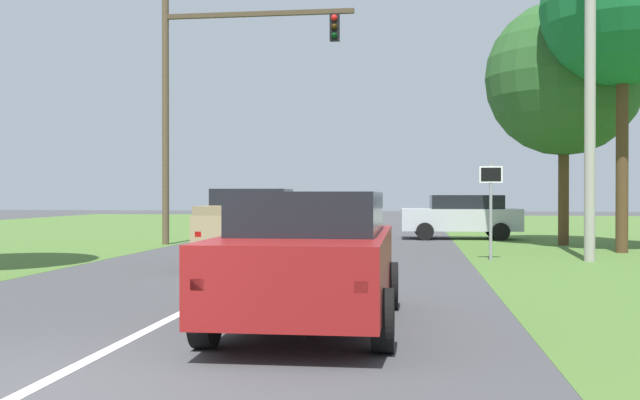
# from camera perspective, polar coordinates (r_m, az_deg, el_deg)

# --- Properties ---
(ground_plane) EXTENTS (120.00, 120.00, 0.00)m
(ground_plane) POSITION_cam_1_polar(r_m,az_deg,el_deg) (17.06, -4.16, -5.48)
(ground_plane) COLOR #424244
(red_suv_near) EXTENTS (2.31, 5.01, 1.79)m
(red_suv_near) POSITION_cam_1_polar(r_m,az_deg,el_deg) (9.76, -0.65, -4.27)
(red_suv_near) COLOR maroon
(red_suv_near) RESTS_ON ground_plane
(pickup_truck_lead) EXTENTS (2.44, 4.92, 1.89)m
(pickup_truck_lead) POSITION_cam_1_polar(r_m,az_deg,el_deg) (17.93, -5.25, -2.05)
(pickup_truck_lead) COLOR tan
(pickup_truck_lead) RESTS_ON ground_plane
(traffic_light) EXTENTS (6.76, 0.40, 8.58)m
(traffic_light) POSITION_cam_1_polar(r_m,az_deg,el_deg) (25.69, -8.71, 8.92)
(traffic_light) COLOR brown
(traffic_light) RESTS_ON ground_plane
(keep_moving_sign) EXTENTS (0.60, 0.09, 2.64)m
(keep_moving_sign) POSITION_cam_1_polar(r_m,az_deg,el_deg) (19.60, 13.33, 0.20)
(keep_moving_sign) COLOR gray
(keep_moving_sign) RESTS_ON ground_plane
(oak_tree_right) EXTENTS (5.37, 5.37, 8.48)m
(oak_tree_right) POSITION_cam_1_polar(r_m,az_deg,el_deg) (26.67, 18.68, 9.09)
(oak_tree_right) COLOR #4C351E
(oak_tree_right) RESTS_ON ground_plane
(crossing_suv_far) EXTENTS (4.68, 2.19, 1.74)m
(crossing_suv_far) POSITION_cam_1_polar(r_m,az_deg,el_deg) (29.01, 11.11, -1.23)
(crossing_suv_far) COLOR silver
(crossing_suv_far) RESTS_ON ground_plane
(utility_pole_right) EXTENTS (0.28, 0.28, 9.77)m
(utility_pole_right) POSITION_cam_1_polar(r_m,az_deg,el_deg) (20.39, 20.53, 9.24)
(utility_pole_right) COLOR #9E998E
(utility_pole_right) RESTS_ON ground_plane
(extra_tree_1) EXTENTS (4.86, 4.86, 9.91)m
(extra_tree_1) POSITION_cam_1_polar(r_m,az_deg,el_deg) (24.23, 22.76, 13.99)
(extra_tree_1) COLOR #4C351E
(extra_tree_1) RESTS_ON ground_plane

